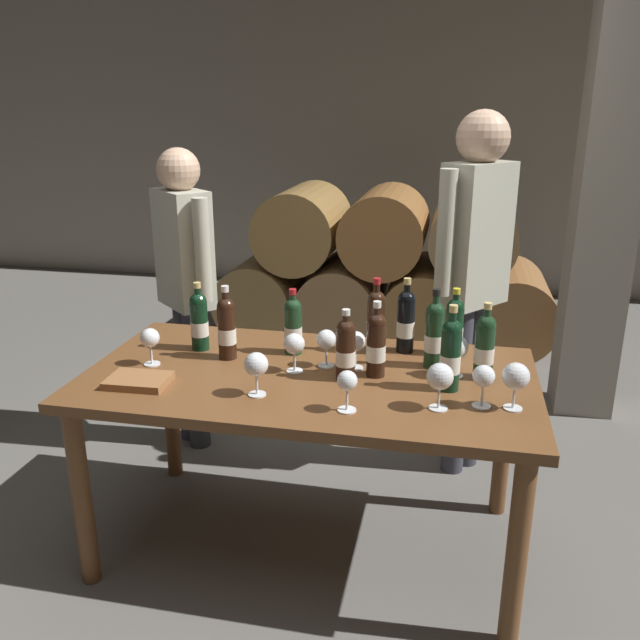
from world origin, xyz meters
TOP-DOWN VIEW (x-y plane):
  - ground_plane at (0.00, 0.00)m, footprint 14.00×14.00m
  - cellar_back_wall at (0.00, 4.20)m, footprint 10.00×0.24m
  - barrel_stack at (-0.00, 2.60)m, footprint 2.49×0.90m
  - stone_pillar at (1.30, 1.60)m, footprint 0.32×0.32m
  - dining_table at (0.00, 0.00)m, footprint 1.70×0.90m
  - wine_bottle_0 at (0.33, 0.31)m, footprint 0.07×0.07m
  - wine_bottle_1 at (0.64, 0.09)m, footprint 0.07×0.07m
  - wine_bottle_2 at (-0.36, 0.09)m, footprint 0.07×0.07m
  - wine_bottle_3 at (0.53, 0.32)m, footprint 0.07×0.07m
  - wine_bottle_4 at (-0.50, 0.16)m, footprint 0.07×0.07m
  - wine_bottle_5 at (0.25, 0.04)m, footprint 0.07×0.07m
  - wine_bottle_6 at (-0.11, 0.20)m, footprint 0.07×0.07m
  - wine_bottle_7 at (0.46, 0.17)m, footprint 0.07×0.07m
  - wine_bottle_8 at (0.22, 0.28)m, footprint 0.07×0.07m
  - wine_bottle_9 at (0.14, -0.02)m, footprint 0.07×0.07m
  - wine_bottle_10 at (0.52, -0.04)m, footprint 0.07×0.07m
  - wine_glass_0 at (-0.14, -0.23)m, footprint 0.09×0.09m
  - wine_glass_1 at (0.63, -0.16)m, footprint 0.08×0.08m
  - wine_glass_2 at (-0.63, -0.04)m, footprint 0.08×0.08m
  - wine_glass_3 at (0.16, 0.09)m, footprint 0.08×0.08m
  - wine_glass_4 at (0.05, 0.08)m, footprint 0.08×0.08m
  - wine_glass_5 at (0.19, -0.28)m, footprint 0.07×0.07m
  - wine_glass_6 at (0.49, -0.21)m, footprint 0.09×0.09m
  - wine_glass_7 at (0.54, 0.08)m, footprint 0.09×0.09m
  - wine_glass_8 at (0.74, -0.15)m, footprint 0.09×0.09m
  - wine_glass_9 at (-0.06, 0.01)m, footprint 0.08×0.08m
  - tasting_notebook at (-0.59, -0.23)m, footprint 0.23×0.17m
  - sommelier_presenting at (0.60, 0.75)m, footprint 0.34×0.40m
  - taster_seated_left at (-0.80, 0.72)m, footprint 0.39×0.36m

SIDE VIEW (x-z plane):
  - ground_plane at x=0.00m, z-range 0.00..0.00m
  - barrel_stack at x=0.00m, z-range -0.04..1.11m
  - dining_table at x=0.00m, z-range 0.29..1.05m
  - tasting_notebook at x=-0.59m, z-range 0.76..0.79m
  - wine_glass_5 at x=0.19m, z-range 0.79..0.93m
  - wine_glass_2 at x=-0.63m, z-range 0.79..0.94m
  - wine_glass_1 at x=0.63m, z-range 0.79..0.94m
  - wine_glass_4 at x=0.05m, z-range 0.79..0.94m
  - wine_glass_3 at x=0.16m, z-range 0.79..0.94m
  - wine_glass_9 at x=-0.06m, z-range 0.79..0.95m
  - wine_glass_0 at x=-0.14m, z-range 0.79..0.95m
  - wine_glass_7 at x=0.54m, z-range 0.79..0.96m
  - wine_glass_6 at x=0.49m, z-range 0.79..0.96m
  - wine_glass_8 at x=0.74m, z-range 0.79..0.96m
  - wine_bottle_9 at x=0.14m, z-range 0.74..1.02m
  - wine_bottle_6 at x=-0.11m, z-range 0.74..1.02m
  - wine_bottle_3 at x=0.53m, z-range 0.74..1.02m
  - wine_bottle_4 at x=-0.50m, z-range 0.74..1.03m
  - wine_bottle_5 at x=0.25m, z-range 0.74..1.03m
  - wine_bottle_1 at x=0.64m, z-range 0.74..1.03m
  - wine_bottle_2 at x=-0.36m, z-range 0.74..1.04m
  - wine_bottle_0 at x=0.33m, z-range 0.74..1.05m
  - wine_bottle_7 at x=0.46m, z-range 0.74..1.05m
  - wine_bottle_8 at x=0.22m, z-range 0.74..1.05m
  - wine_bottle_10 at x=0.52m, z-range 0.74..1.05m
  - taster_seated_left at x=-0.80m, z-range 0.15..1.69m
  - sommelier_presenting at x=0.60m, z-range 0.19..1.90m
  - stone_pillar at x=1.30m, z-range 0.00..2.60m
  - cellar_back_wall at x=0.00m, z-range 0.00..2.80m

